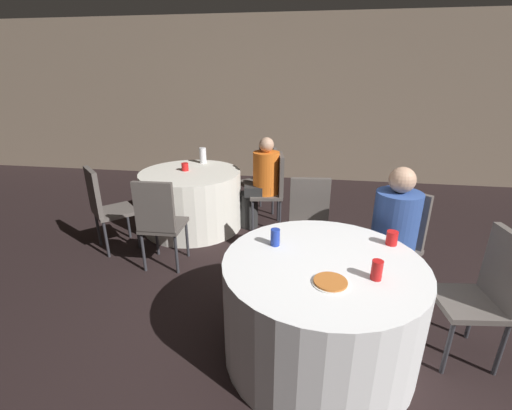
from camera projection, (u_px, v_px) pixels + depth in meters
ground_plane at (333, 362)px, 2.37m from camera, size 16.00×16.00×0.00m
wall_back at (326, 102)px, 5.97m from camera, size 16.00×0.06×2.80m
table_near at (320, 308)px, 2.34m from camera, size 1.32×1.32×0.74m
table_far at (192, 200)px, 4.34m from camera, size 1.24×1.24×0.74m
chair_near_east at (487, 288)px, 2.24m from camera, size 0.45×0.44×0.95m
chair_near_north at (309, 219)px, 3.27m from camera, size 0.43×0.44×0.95m
chair_near_northeast at (398, 235)px, 2.95m from camera, size 0.56×0.56×0.95m
chair_far_southwest at (104, 203)px, 3.69m from camera, size 0.57×0.57×0.95m
chair_far_south at (159, 218)px, 3.31m from camera, size 0.41×0.42×0.95m
chair_far_northeast at (262, 174)px, 4.75m from camera, size 0.56×0.56×0.95m
chair_far_east at (274, 185)px, 4.28m from camera, size 0.46×0.46×0.95m
person_orange_shirt at (260, 183)px, 4.27m from camera, size 0.50×0.36×1.16m
person_blue_shirt at (390, 235)px, 2.83m from camera, size 0.49×0.50×1.19m
pizza_plate_near at (330, 282)px, 1.98m from camera, size 0.22×0.22×0.02m
soda_can_red at (377, 270)px, 2.00m from camera, size 0.07×0.07×0.12m
soda_can_blue at (275, 237)px, 2.40m from camera, size 0.07×0.07×0.12m
cup_near at (392, 238)px, 2.41m from camera, size 0.08×0.08×0.10m
bottle_far at (203, 155)px, 4.58m from camera, size 0.09×0.09×0.21m
cup_far at (185, 167)px, 4.24m from camera, size 0.09×0.09×0.10m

